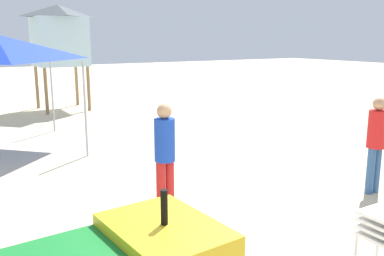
# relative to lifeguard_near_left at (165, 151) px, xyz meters

# --- Properties ---
(lifeguard_near_left) EXTENTS (0.32, 0.32, 1.74)m
(lifeguard_near_left) POSITION_rel_lifeguard_near_left_xyz_m (0.00, 0.00, 0.00)
(lifeguard_near_left) COLOR red
(lifeguard_near_left) RESTS_ON ground
(lifeguard_near_center) EXTENTS (0.32, 0.32, 1.71)m
(lifeguard_near_center) POSITION_rel_lifeguard_near_left_xyz_m (3.55, -1.15, -0.01)
(lifeguard_near_center) COLOR #33598C
(lifeguard_near_center) RESTS_ON ground
(lifeguard_tower) EXTENTS (1.98, 1.98, 3.92)m
(lifeguard_tower) POSITION_rel_lifeguard_near_left_xyz_m (1.21, 10.82, 1.81)
(lifeguard_tower) COLOR olive
(lifeguard_tower) RESTS_ON ground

